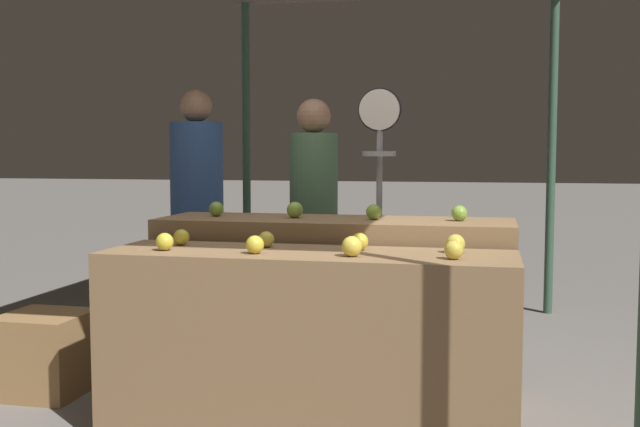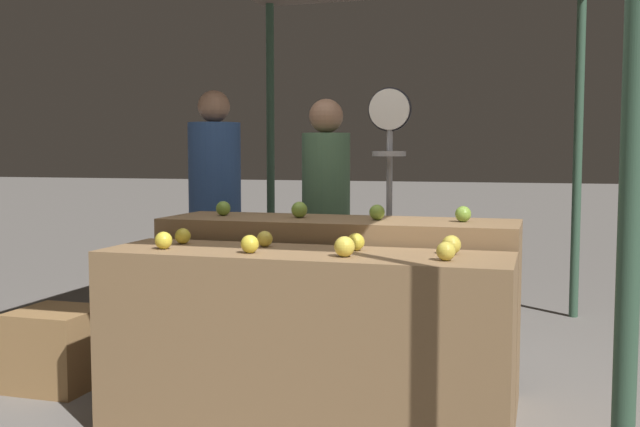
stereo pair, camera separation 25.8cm
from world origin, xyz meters
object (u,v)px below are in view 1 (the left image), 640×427
object	(u,v)px
person_vendor_at_scale	(314,206)
person_customer_left	(197,195)
produce_scale	(379,168)
wooden_crate_side	(45,354)

from	to	relation	value
person_vendor_at_scale	person_customer_left	bearing A→B (deg)	-50.52
produce_scale	person_customer_left	xyz separation A→B (m)	(-1.39, 0.56, -0.21)
person_customer_left	wooden_crate_side	distance (m)	1.67
produce_scale	person_vendor_at_scale	xyz separation A→B (m)	(-0.45, 0.20, -0.25)
produce_scale	wooden_crate_side	world-z (taller)	produce_scale
person_customer_left	produce_scale	bearing A→B (deg)	151.51
person_vendor_at_scale	produce_scale	bearing A→B (deg)	126.53
produce_scale	person_vendor_at_scale	distance (m)	0.55
person_vendor_at_scale	person_customer_left	distance (m)	1.01
person_vendor_at_scale	person_customer_left	xyz separation A→B (m)	(-0.94, 0.36, 0.05)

